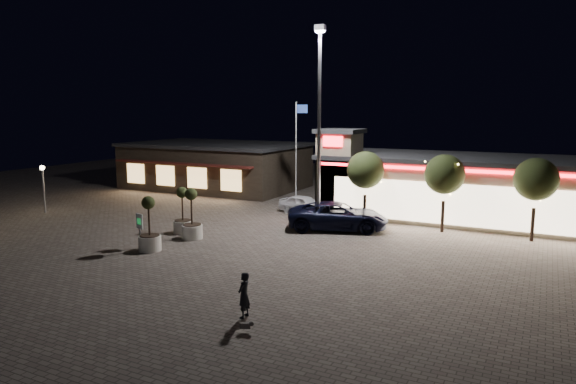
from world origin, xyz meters
The scene contains 17 objects.
ground centered at (0.00, 0.00, 0.00)m, with size 90.00×90.00×0.00m, color #665B52.
retail_building centered at (9.51, 15.82, 2.21)m, with size 20.40×8.40×6.10m.
restaurant_building centered at (-14.00, 19.97, 2.16)m, with size 16.40×11.00×4.30m.
floodlight_pole centered at (2.00, 8.00, 7.02)m, with size 0.60×0.40×12.38m.
flagpole centered at (-1.90, 13.00, 4.74)m, with size 0.95×0.10×8.00m.
lamp_post_west centered at (-18.00, 4.00, 2.46)m, with size 0.36×0.36×3.48m.
string_tree_a centered at (4.00, 11.00, 3.56)m, with size 2.42×2.42×4.79m.
string_tree_b centered at (9.00, 11.00, 3.56)m, with size 2.42×2.42×4.79m.
string_tree_c centered at (14.00, 11.00, 3.56)m, with size 2.42×2.42×4.79m.
pickup_truck centered at (3.03, 8.69, 0.86)m, with size 2.87×6.22×1.73m, color black.
white_sedan centered at (-0.96, 12.25, 0.67)m, with size 1.57×3.91×1.33m, color white.
pedestrian centered at (5.07, -5.75, 0.84)m, with size 0.61×0.40×1.67m, color black.
dog centered at (5.85, -6.79, 0.26)m, with size 0.49×0.30×0.26m.
planter_left centered at (-5.01, 3.51, 0.88)m, with size 1.16×1.16×2.86m.
planter_mid centered at (-4.12, -0.41, 0.91)m, with size 1.20×1.20×2.95m.
planter_right centered at (-3.69, 2.68, 0.92)m, with size 1.22×1.22×2.99m.
valet_sign centered at (-4.91, -0.28, 1.33)m, with size 0.61×0.24×1.90m.
Camera 1 is at (14.48, -20.77, 7.44)m, focal length 32.00 mm.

